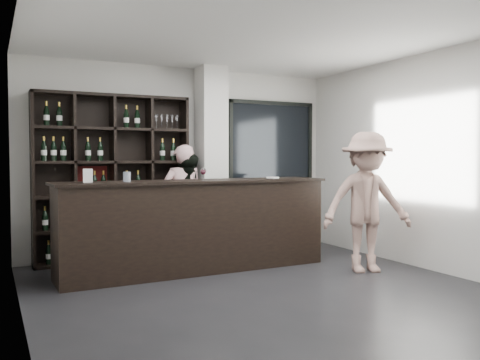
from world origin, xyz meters
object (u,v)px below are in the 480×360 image
wine_shelf (113,178)px  taster_pink (183,201)px  taster_black (186,205)px  customer (367,202)px  tasting_counter (197,225)px

wine_shelf → taster_pink: bearing=-9.4°
taster_pink → wine_shelf: bearing=-2.4°
wine_shelf → taster_black: size_ratio=1.53×
wine_shelf → customer: (2.82, -2.17, -0.28)m
taster_pink → customer: (1.82, -2.00, 0.07)m
wine_shelf → taster_pink: (1.00, -0.17, -0.35)m
customer → taster_black: bearing=150.0°
tasting_counter → wine_shelf: bearing=124.6°
taster_black → customer: size_ratio=0.86×
tasting_counter → customer: 2.25m
wine_shelf → customer: 3.57m
wine_shelf → tasting_counter: (0.84, -1.14, -0.60)m
wine_shelf → taster_pink: 1.07m
taster_pink → taster_black: taster_pink is taller
tasting_counter → taster_pink: (0.16, 0.97, 0.24)m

